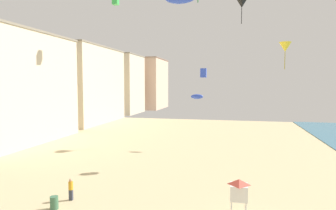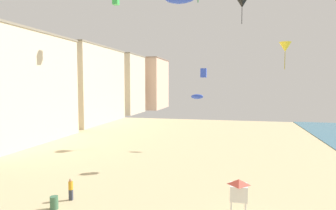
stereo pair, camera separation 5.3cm
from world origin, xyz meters
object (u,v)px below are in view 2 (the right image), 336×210
at_px(kite_green_box, 116,0).
at_px(beach_trash_bin, 54,203).
at_px(kite_flyer, 71,188).
at_px(kite_black_delta, 242,3).
at_px(kite_blue_parafoil_3, 197,97).
at_px(lifeguard_stand, 239,190).
at_px(kite_blue_box, 204,73).
at_px(kite_yellow_delta, 285,47).

bearing_deg(kite_green_box, beach_trash_bin, -77.04).
distance_m(kite_flyer, kite_black_delta, 36.08).
bearing_deg(kite_flyer, kite_blue_parafoil_3, -111.02).
bearing_deg(lifeguard_stand, kite_flyer, 159.14).
bearing_deg(kite_green_box, kite_blue_parafoil_3, -12.93).
distance_m(kite_black_delta, kite_blue_box, 19.05).
bearing_deg(lifeguard_stand, kite_blue_box, 86.34).
relative_size(beach_trash_bin, kite_blue_box, 0.93).
relative_size(lifeguard_stand, beach_trash_bin, 2.83).
height_order(kite_green_box, kite_yellow_delta, kite_green_box).
xyz_separation_m(kite_yellow_delta, kite_blue_box, (-6.98, 7.66, -1.61)).
bearing_deg(kite_yellow_delta, beach_trash_bin, -158.16).
height_order(beach_trash_bin, kite_black_delta, kite_black_delta).
relative_size(kite_green_box, kite_yellow_delta, 0.65).
bearing_deg(kite_black_delta, kite_blue_parafoil_3, -128.72).
height_order(kite_flyer, kite_green_box, kite_green_box).
relative_size(kite_blue_parafoil_3, kite_black_delta, 0.44).
height_order(beach_trash_bin, kite_yellow_delta, kite_yellow_delta).
distance_m(kite_flyer, lifeguard_stand, 12.23).
xyz_separation_m(kite_blue_parafoil_3, kite_black_delta, (5.78, 7.22, 13.84)).
bearing_deg(kite_blue_parafoil_3, kite_black_delta, 51.28).
relative_size(kite_black_delta, kite_blue_box, 3.85).
relative_size(beach_trash_bin, kite_green_box, 0.67).
distance_m(kite_flyer, kite_blue_parafoil_3, 22.08).
xyz_separation_m(beach_trash_bin, kite_blue_parafoil_3, (7.12, 21.79, 6.53)).
bearing_deg(kite_green_box, kite_flyer, -75.50).
height_order(lifeguard_stand, kite_blue_box, kite_blue_box).
distance_m(kite_green_box, kite_black_delta, 19.08).
xyz_separation_m(kite_flyer, kite_blue_box, (8.52, 12.29, 8.94)).
relative_size(kite_flyer, kite_green_box, 1.23).
bearing_deg(kite_blue_parafoil_3, kite_yellow_delta, -60.79).
height_order(kite_yellow_delta, kite_blue_box, kite_yellow_delta).
height_order(kite_yellow_delta, kite_blue_parafoil_3, kite_yellow_delta).
height_order(lifeguard_stand, beach_trash_bin, lifeguard_stand).
xyz_separation_m(lifeguard_stand, kite_green_box, (-18.15, 23.21, 19.45)).
xyz_separation_m(beach_trash_bin, kite_green_box, (-5.69, 24.73, 20.84)).
distance_m(lifeguard_stand, beach_trash_bin, 12.63).
relative_size(lifeguard_stand, kite_yellow_delta, 1.24).
relative_size(beach_trash_bin, kite_blue_parafoil_3, 0.55).
distance_m(kite_green_box, kite_blue_box, 21.36).
bearing_deg(kite_yellow_delta, kite_blue_parafoil_3, 119.21).
distance_m(kite_yellow_delta, kite_blue_box, 10.48).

